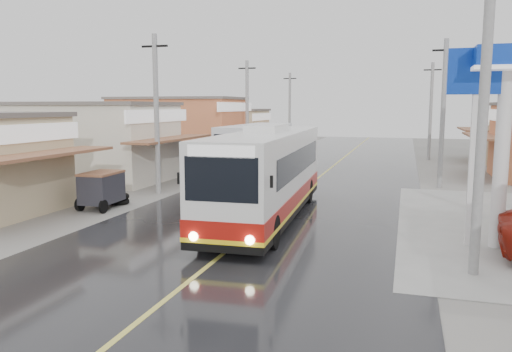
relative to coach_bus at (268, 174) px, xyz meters
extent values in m
plane|color=slate|center=(0.01, -4.88, -1.79)|extent=(120.00, 120.00, 0.00)
cube|color=black|center=(0.01, 10.12, -1.78)|extent=(12.00, 90.00, 0.02)
cube|color=#D8CC4C|center=(0.01, 10.12, -1.77)|extent=(0.15, 90.00, 0.01)
cylinder|color=white|center=(8.01, 4.12, 0.96)|extent=(0.44, 0.44, 5.50)
cylinder|color=white|center=(8.01, -1.88, 0.96)|extent=(0.44, 0.44, 5.50)
cube|color=white|center=(7.21, -1.88, 1.21)|extent=(0.25, 0.25, 6.00)
cube|color=#0B309F|center=(7.21, -1.88, 3.71)|extent=(1.80, 0.30, 1.40)
cube|color=silver|center=(0.00, -0.07, 0.21)|extent=(3.01, 11.85, 2.89)
cube|color=black|center=(0.00, -0.07, -1.33)|extent=(3.03, 11.87, 0.29)
cube|color=#A1140D|center=(0.00, -0.07, -0.84)|extent=(3.05, 11.89, 0.54)
cube|color=yellow|center=(0.00, -0.07, -1.17)|extent=(3.06, 11.90, 0.14)
cube|color=black|center=(-0.02, 0.42, 0.53)|extent=(2.93, 9.41, 0.98)
cube|color=black|center=(0.28, -5.89, 0.62)|extent=(2.15, 0.22, 1.27)
cube|color=black|center=(-0.28, 5.75, 0.62)|extent=(2.15, 0.22, 1.08)
cube|color=white|center=(0.28, -5.89, 1.41)|extent=(1.95, 0.21, 0.34)
cube|color=silver|center=(0.00, -0.07, 1.80)|extent=(1.31, 2.99, 0.29)
cylinder|color=black|center=(-0.87, -4.23, -1.24)|extent=(0.39, 1.09, 1.08)
cylinder|color=black|center=(1.27, -4.13, -1.24)|extent=(0.39, 1.09, 1.08)
cylinder|color=black|center=(-1.25, 3.59, -1.24)|extent=(0.39, 1.09, 1.08)
cylinder|color=black|center=(0.90, 3.70, -1.24)|extent=(0.39, 1.09, 1.08)
sphere|color=#FFF2CC|center=(-0.54, -6.00, -1.04)|extent=(0.29, 0.29, 0.27)
sphere|color=#FFF2CC|center=(1.12, -5.92, -1.04)|extent=(0.29, 0.29, 0.27)
cube|color=black|center=(-1.10, -5.70, 0.57)|extent=(0.08, 0.08, 0.34)
cube|color=black|center=(1.64, -5.57, 0.57)|extent=(0.08, 0.08, 0.34)
cube|color=silver|center=(-4.35, 12.94, 0.10)|extent=(2.57, 9.64, 2.68)
cube|color=navy|center=(-4.35, 12.94, -0.81)|extent=(2.61, 9.68, 1.07)
cube|color=black|center=(-4.35, 12.94, 0.47)|extent=(2.61, 8.03, 0.96)
cube|color=black|center=(-4.35, 8.18, 0.47)|extent=(2.27, 0.12, 1.18)
cylinder|color=black|center=(-5.52, 9.52, -1.24)|extent=(0.32, 1.07, 1.07)
cylinder|color=black|center=(-3.19, 9.52, -1.24)|extent=(0.32, 1.07, 1.07)
cylinder|color=black|center=(-5.52, 16.37, -1.24)|extent=(0.32, 1.07, 1.07)
cylinder|color=black|center=(-3.19, 16.37, -1.24)|extent=(0.32, 1.07, 1.07)
imported|color=black|center=(-5.16, 6.33, -1.32)|extent=(1.02, 1.90, 0.95)
imported|color=#277532|center=(-5.16, 6.12, -0.64)|extent=(0.65, 0.50, 1.58)
cube|color=#26262D|center=(-7.45, -0.19, -0.89)|extent=(1.32, 1.96, 1.24)
cube|color=brown|center=(-7.45, -0.19, -0.22)|extent=(1.37, 2.01, 0.10)
cylinder|color=black|center=(-8.09, -0.89, -1.51)|extent=(0.20, 0.58, 0.57)
cylinder|color=black|center=(-8.15, 0.45, -1.51)|extent=(0.20, 0.58, 0.57)
cylinder|color=black|center=(-6.84, -1.02, -1.51)|extent=(0.14, 0.58, 0.57)
torus|color=black|center=(-7.31, 0.93, -1.68)|extent=(0.92, 0.92, 0.23)
torus|color=black|center=(-7.31, 0.93, -1.44)|extent=(0.92, 0.92, 0.23)
camera|label=1|loc=(5.17, -18.74, 2.63)|focal=35.00mm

